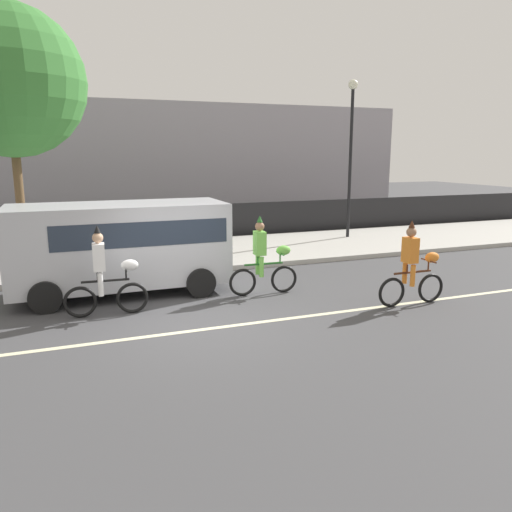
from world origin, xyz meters
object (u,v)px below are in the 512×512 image
object	(u,v)px
parade_cyclist_orange	(413,268)
parade_cyclist_lime	(264,260)
parade_cyclist_zebra	(106,276)
parked_van_silver	(123,241)
street_lamp_post	(351,136)

from	to	relation	value
parade_cyclist_orange	parade_cyclist_lime	bearing A→B (deg)	144.56
parade_cyclist_zebra	parked_van_silver	world-z (taller)	parked_van_silver
parade_cyclist_lime	street_lamp_post	xyz separation A→B (m)	(5.88, 5.85, 3.15)
parade_cyclist_zebra	parade_cyclist_orange	distance (m)	6.67
parade_cyclist_zebra	parade_cyclist_lime	xyz separation A→B (m)	(3.67, 0.32, 0.00)
parade_cyclist_zebra	parade_cyclist_lime	size ratio (longest dim) A/B	1.00
parade_cyclist_zebra	parade_cyclist_orange	bearing A→B (deg)	-14.46
parked_van_silver	street_lamp_post	bearing A→B (deg)	26.82
parade_cyclist_zebra	parade_cyclist_lime	world-z (taller)	same
parade_cyclist_orange	street_lamp_post	world-z (taller)	street_lamp_post
parade_cyclist_lime	street_lamp_post	bearing A→B (deg)	44.90
parked_van_silver	street_lamp_post	distance (m)	10.43
parade_cyclist_orange	parked_van_silver	xyz separation A→B (m)	(-5.90, 3.29, 0.44)
parade_cyclist_lime	parade_cyclist_orange	world-z (taller)	same
parade_cyclist_zebra	street_lamp_post	world-z (taller)	street_lamp_post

